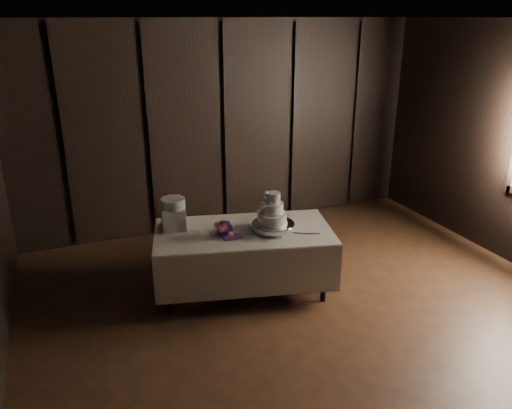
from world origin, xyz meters
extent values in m
cube|color=black|center=(0.00, 0.00, -0.02)|extent=(6.04, 7.04, 0.04)
cube|color=black|center=(0.00, 0.00, 3.02)|extent=(6.04, 7.04, 0.04)
cube|color=black|center=(0.00, 3.52, 1.50)|extent=(6.04, 0.04, 3.04)
cube|color=beige|center=(-0.48, 1.49, 0.76)|extent=(2.17, 1.47, 0.01)
cube|color=white|center=(-0.48, 1.49, 0.35)|extent=(1.99, 1.32, 0.71)
cylinder|color=silver|center=(-0.18, 1.36, 0.81)|extent=(0.50, 0.50, 0.09)
cylinder|color=white|center=(-0.18, 1.36, 0.91)|extent=(0.30, 0.30, 0.12)
cylinder|color=white|center=(-0.18, 1.36, 1.03)|extent=(0.22, 0.22, 0.12)
cylinder|color=white|center=(-0.18, 1.36, 1.15)|extent=(0.15, 0.15, 0.12)
cube|color=white|center=(-1.19, 1.83, 0.89)|extent=(0.30, 0.30, 0.25)
cylinder|color=white|center=(-1.19, 1.83, 1.06)|extent=(0.36, 0.36, 0.11)
cube|color=silver|center=(0.05, 1.17, 0.77)|extent=(0.33, 0.21, 0.01)
camera|label=1|loc=(-2.28, -3.33, 3.03)|focal=35.00mm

